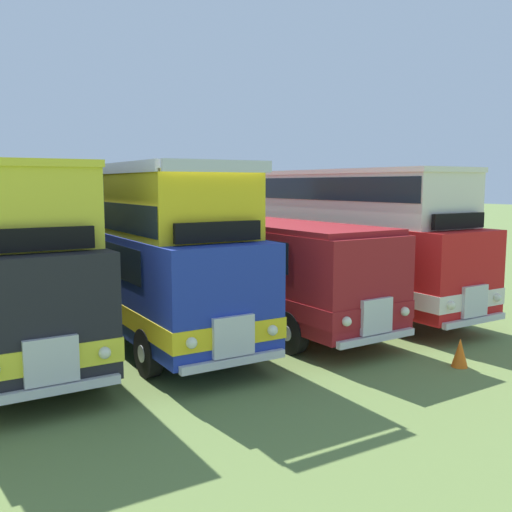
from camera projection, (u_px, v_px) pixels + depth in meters
ground_plane at (7, 348)px, 14.19m from camera, size 200.00×200.00×0.00m
bus_fourth_in_row at (1, 249)px, 14.01m from camera, size 2.66×10.75×4.49m
bus_fifth_in_row at (136, 246)px, 15.63m from camera, size 2.70×10.89×4.52m
bus_sixth_in_row at (242, 259)px, 17.52m from camera, size 2.80×11.58×2.99m
bus_seventh_in_row at (331, 231)px, 19.09m from camera, size 2.63×11.31×4.49m
cone_mid_row at (460, 353)px, 12.67m from camera, size 0.36×0.36×0.65m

